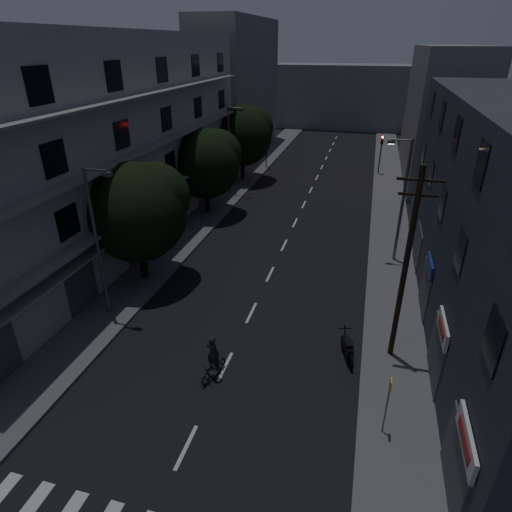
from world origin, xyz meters
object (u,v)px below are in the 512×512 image
at_px(utility_pole, 406,265).
at_px(bus_stop_sign, 388,397).
at_px(motorcycle, 347,349).
at_px(cyclist, 214,364).

height_order(utility_pole, bus_stop_sign, utility_pole).
xyz_separation_m(utility_pole, motorcycle, (-1.98, -0.70, -4.33)).
xyz_separation_m(motorcycle, cyclist, (-5.58, -2.78, 0.20)).
bearing_deg(motorcycle, bus_stop_sign, -85.67).
distance_m(utility_pole, cyclist, 9.29).
distance_m(bus_stop_sign, cyclist, 7.40).
bearing_deg(bus_stop_sign, cyclist, 169.77).
bearing_deg(cyclist, utility_pole, 40.82).
distance_m(bus_stop_sign, motorcycle, 4.59).
bearing_deg(motorcycle, utility_pole, 2.24).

